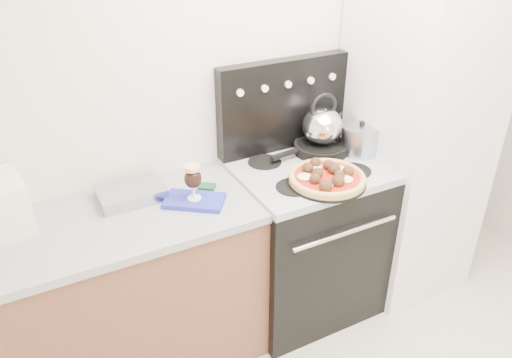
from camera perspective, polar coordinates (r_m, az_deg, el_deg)
room_shell at (r=1.84m, az=19.45°, el=-1.48°), size 3.52×3.01×2.52m
base_cabinet at (r=2.60m, az=-16.45°, el=-13.44°), size 1.45×0.60×0.86m
countertop at (r=2.32m, az=-17.99°, el=-5.21°), size 1.48×0.63×0.04m
stove_body at (r=2.88m, az=5.52°, el=-7.06°), size 0.76×0.65×0.88m
cooktop at (r=2.64m, az=5.99°, el=1.02°), size 0.76×0.65×0.04m
backguard at (r=2.73m, az=3.11°, el=8.44°), size 0.76×0.08×0.50m
fridge at (r=3.01m, az=17.57°, el=4.55°), size 0.64×0.68×1.90m
foil_sheet at (r=2.43m, az=-14.13°, el=-1.56°), size 0.31×0.23×0.06m
oven_mitt at (r=2.35m, az=-7.05°, el=-2.48°), size 0.32×0.29×0.02m
beer_glass at (r=2.30m, az=-7.20°, el=-0.37°), size 0.09×0.09×0.18m
pizza_pan at (r=2.48m, az=8.09°, el=-0.34°), size 0.46×0.46×0.01m
pizza at (r=2.47m, az=8.14°, el=0.32°), size 0.38×0.38×0.05m
skillet at (r=2.78m, az=7.41°, el=3.55°), size 0.33×0.33×0.05m
tea_kettle at (r=2.72m, az=7.61°, el=6.35°), size 0.26×0.26×0.24m
stock_pot at (r=2.79m, az=11.83°, el=4.42°), size 0.24×0.24×0.15m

